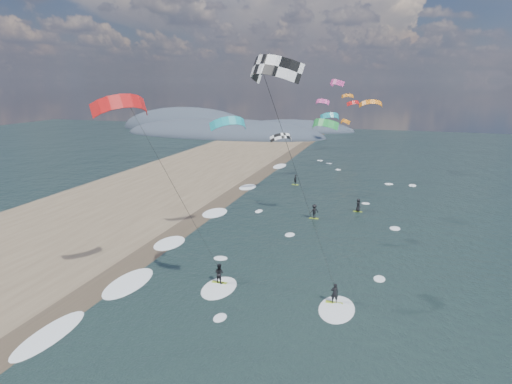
% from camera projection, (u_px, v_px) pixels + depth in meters
% --- Properties ---
extents(ground, '(260.00, 260.00, 0.00)m').
position_uv_depth(ground, '(213.00, 347.00, 26.75)').
color(ground, black).
rests_on(ground, ground).
extents(sand_strip, '(26.00, 240.00, 0.00)m').
position_uv_depth(sand_strip, '(33.00, 246.00, 43.04)').
color(sand_strip, brown).
rests_on(sand_strip, ground).
extents(wet_sand_strip, '(3.00, 240.00, 0.00)m').
position_uv_depth(wet_sand_strip, '(136.00, 261.00, 39.50)').
color(wet_sand_strip, '#382D23').
rests_on(wet_sand_strip, ground).
extents(coastal_hills, '(80.00, 41.00, 15.00)m').
position_uv_depth(coastal_hills, '(218.00, 132.00, 139.37)').
color(coastal_hills, '#3D4756').
rests_on(coastal_hills, ground).
extents(kitesurfer_near_a, '(7.63, 9.20, 17.90)m').
position_uv_depth(kitesurfer_near_a, '(281.00, 129.00, 25.10)').
color(kitesurfer_near_a, '#96BA20').
rests_on(kitesurfer_near_a, ground).
extents(kitesurfer_near_b, '(6.76, 9.28, 15.84)m').
position_uv_depth(kitesurfer_near_b, '(161.00, 168.00, 29.40)').
color(kitesurfer_near_b, '#96BA20').
rests_on(kitesurfer_near_b, ground).
extents(far_kitesurfers, '(11.89, 17.17, 1.78)m').
position_uv_depth(far_kitesurfers, '(324.00, 203.00, 55.14)').
color(far_kitesurfers, '#96BA20').
rests_on(far_kitesurfers, ground).
extents(bg_kite_field, '(14.49, 77.23, 10.20)m').
position_uv_depth(bg_kite_field, '(332.00, 107.00, 72.11)').
color(bg_kite_field, teal).
rests_on(bg_kite_field, ground).
extents(shoreline_surf, '(2.40, 79.40, 0.11)m').
position_uv_depth(shoreline_surf, '(173.00, 245.00, 43.53)').
color(shoreline_surf, white).
rests_on(shoreline_surf, ground).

